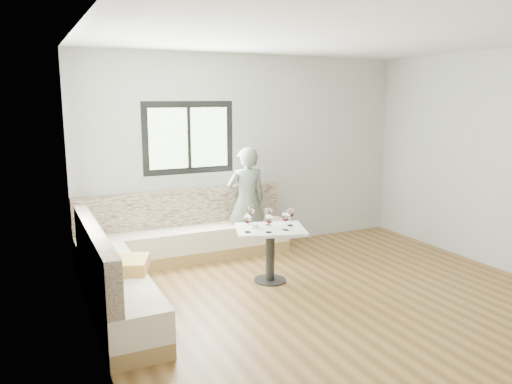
% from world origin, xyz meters
% --- Properties ---
extents(room, '(5.01, 5.01, 2.81)m').
position_xyz_m(room, '(-0.08, 0.08, 1.41)').
color(room, brown).
rests_on(room, ground).
extents(banquette, '(2.90, 2.80, 0.95)m').
position_xyz_m(banquette, '(-1.59, 1.63, 0.33)').
color(banquette, olive).
rests_on(banquette, ground).
extents(table, '(0.96, 0.85, 0.66)m').
position_xyz_m(table, '(-0.38, 1.02, 0.50)').
color(table, black).
rests_on(table, ground).
extents(person, '(0.59, 0.41, 1.53)m').
position_xyz_m(person, '(-0.20, 2.13, 0.76)').
color(person, slate).
rests_on(person, ground).
extents(olive_ramekin, '(0.10, 0.10, 0.04)m').
position_xyz_m(olive_ramekin, '(-0.55, 1.14, 0.68)').
color(olive_ramekin, white).
rests_on(olive_ramekin, table).
extents(wine_glass_a, '(0.10, 0.10, 0.22)m').
position_xyz_m(wine_glass_a, '(-0.71, 0.97, 0.82)').
color(wine_glass_a, white).
rests_on(wine_glass_a, table).
extents(wine_glass_b, '(0.10, 0.10, 0.22)m').
position_xyz_m(wine_glass_b, '(-0.49, 0.86, 0.82)').
color(wine_glass_b, white).
rests_on(wine_glass_b, table).
extents(wine_glass_c, '(0.10, 0.10, 0.22)m').
position_xyz_m(wine_glass_c, '(-0.26, 0.87, 0.82)').
color(wine_glass_c, white).
rests_on(wine_glass_c, table).
extents(wine_glass_d, '(0.10, 0.10, 0.22)m').
position_xyz_m(wine_glass_d, '(-0.35, 1.16, 0.82)').
color(wine_glass_d, white).
rests_on(wine_glass_d, table).
extents(wine_glass_e, '(0.10, 0.10, 0.22)m').
position_xyz_m(wine_glass_e, '(-0.11, 1.03, 0.82)').
color(wine_glass_e, white).
rests_on(wine_glass_e, table).
extents(wine_glass_f, '(0.10, 0.10, 0.22)m').
position_xyz_m(wine_glass_f, '(-0.53, 1.26, 0.82)').
color(wine_glass_f, white).
rests_on(wine_glass_f, table).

